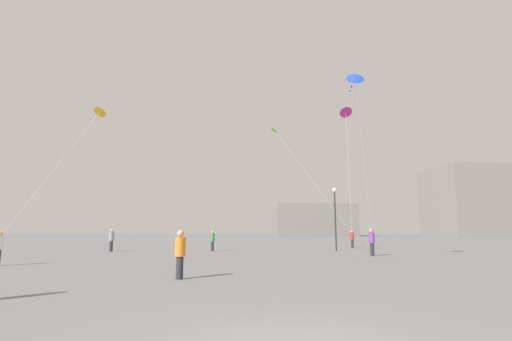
% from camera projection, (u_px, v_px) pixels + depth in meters
% --- Properties ---
extents(person_in_purple, '(0.38, 0.38, 1.72)m').
position_uv_depth(person_in_purple, '(372.00, 241.00, 23.73)').
color(person_in_purple, '#2D2D33').
rests_on(person_in_purple, ground_plane).
extents(person_in_orange, '(0.36, 0.36, 1.64)m').
position_uv_depth(person_in_orange, '(180.00, 252.00, 12.61)').
color(person_in_orange, '#2D2D33').
rests_on(person_in_orange, ground_plane).
extents(person_in_grey, '(0.37, 0.37, 1.71)m').
position_uv_depth(person_in_grey, '(112.00, 239.00, 28.65)').
color(person_in_grey, '#2D2D33').
rests_on(person_in_grey, ground_plane).
extents(person_in_red, '(0.35, 0.35, 1.61)m').
position_uv_depth(person_in_red, '(352.00, 238.00, 34.66)').
color(person_in_red, '#2D2D33').
rests_on(person_in_red, ground_plane).
extents(person_in_green, '(0.34, 0.34, 1.58)m').
position_uv_depth(person_in_green, '(212.00, 240.00, 29.26)').
color(person_in_green, '#2D2D33').
rests_on(person_in_green, ground_plane).
extents(kite_cobalt_diamond, '(2.61, 5.25, 9.02)m').
position_uv_depth(kite_cobalt_diamond, '(355.00, 80.00, 20.33)').
color(kite_cobalt_diamond, blue).
extents(kite_amber_diamond, '(2.52, 5.91, 8.21)m').
position_uv_depth(kite_amber_diamond, '(99.00, 114.00, 23.87)').
color(kite_amber_diamond, yellow).
extents(kite_magenta_diamond, '(1.37, 2.40, 12.93)m').
position_uv_depth(kite_magenta_diamond, '(346.00, 113.00, 38.46)').
color(kite_magenta_diamond, '#D12899').
extents(kite_lime_diamond, '(7.38, 3.72, 11.12)m').
position_uv_depth(kite_lime_diamond, '(276.00, 133.00, 39.36)').
color(kite_lime_diamond, '#8CD12D').
extents(building_left_hall, '(21.60, 13.98, 8.31)m').
position_uv_depth(building_left_hall, '(313.00, 220.00, 99.32)').
color(building_left_hall, gray).
rests_on(building_left_hall, ground_plane).
extents(building_centre_hall, '(22.47, 16.71, 15.60)m').
position_uv_depth(building_centre_hall, '(483.00, 203.00, 84.29)').
color(building_centre_hall, gray).
rests_on(building_centre_hall, ground_plane).
extents(lamppost_west, '(0.36, 0.36, 5.02)m').
position_uv_depth(lamppost_west, '(335.00, 208.00, 29.74)').
color(lamppost_west, '#2D2D30').
rests_on(lamppost_west, ground_plane).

